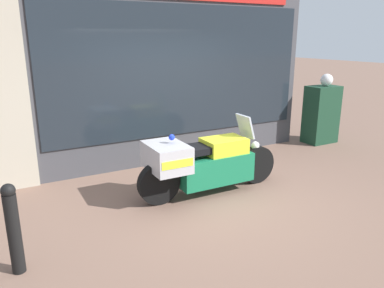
{
  "coord_description": "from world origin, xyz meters",
  "views": [
    {
      "loc": [
        -2.81,
        -4.5,
        2.37
      ],
      "look_at": [
        0.03,
        0.66,
        0.67
      ],
      "focal_mm": 35.0,
      "sensor_mm": 36.0,
      "label": 1
    }
  ],
  "objects_px": {
    "paramedic_motorcycle": "(202,162)",
    "utility_cabinet": "(321,115)",
    "street_bollard": "(13,228)",
    "white_helmet": "(327,80)"
  },
  "relations": [
    {
      "from": "paramedic_motorcycle",
      "to": "utility_cabinet",
      "type": "relative_size",
      "value": 1.84
    },
    {
      "from": "utility_cabinet",
      "to": "street_bollard",
      "type": "distance_m",
      "value": 6.92
    },
    {
      "from": "paramedic_motorcycle",
      "to": "utility_cabinet",
      "type": "bearing_deg",
      "value": 18.59
    },
    {
      "from": "white_helmet",
      "to": "utility_cabinet",
      "type": "bearing_deg",
      "value": 139.46
    },
    {
      "from": "paramedic_motorcycle",
      "to": "street_bollard",
      "type": "relative_size",
      "value": 2.44
    },
    {
      "from": "paramedic_motorcycle",
      "to": "street_bollard",
      "type": "distance_m",
      "value": 2.81
    },
    {
      "from": "street_bollard",
      "to": "paramedic_motorcycle",
      "type": "bearing_deg",
      "value": 16.85
    },
    {
      "from": "utility_cabinet",
      "to": "white_helmet",
      "type": "xyz_separation_m",
      "value": [
        0.04,
        -0.03,
        0.79
      ]
    },
    {
      "from": "utility_cabinet",
      "to": "paramedic_motorcycle",
      "type": "bearing_deg",
      "value": -161.92
    },
    {
      "from": "white_helmet",
      "to": "street_bollard",
      "type": "height_order",
      "value": "white_helmet"
    }
  ]
}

